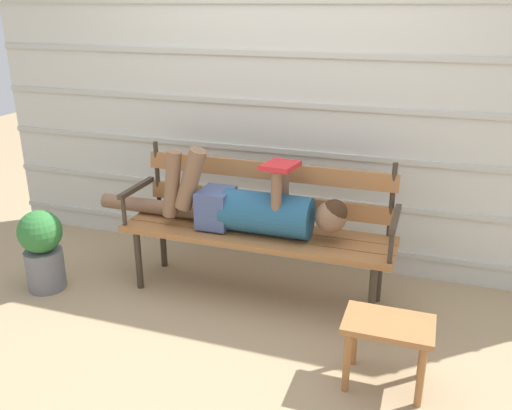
# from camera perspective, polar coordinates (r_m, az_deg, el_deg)

# --- Properties ---
(ground_plane) EXTENTS (12.00, 12.00, 0.00)m
(ground_plane) POSITION_cam_1_polar(r_m,az_deg,el_deg) (3.49, -0.73, -10.39)
(ground_plane) COLOR tan
(house_siding) EXTENTS (4.56, 0.08, 2.30)m
(house_siding) POSITION_cam_1_polar(r_m,az_deg,el_deg) (3.75, 3.07, 10.68)
(house_siding) COLOR beige
(house_siding) RESTS_ON ground
(park_bench) EXTENTS (1.73, 0.45, 0.91)m
(park_bench) POSITION_cam_1_polar(r_m,az_deg,el_deg) (3.43, 0.36, -1.62)
(park_bench) COLOR #9E6638
(park_bench) RESTS_ON ground
(reclining_person) EXTENTS (1.71, 0.27, 0.53)m
(reclining_person) POSITION_cam_1_polar(r_m,az_deg,el_deg) (3.35, -0.93, -0.25)
(reclining_person) COLOR #23567A
(footstool) EXTENTS (0.43, 0.28, 0.36)m
(footstool) POSITION_cam_1_polar(r_m,az_deg,el_deg) (2.76, 13.74, -13.15)
(footstool) COLOR #9E6638
(footstool) RESTS_ON ground
(potted_plant) EXTENTS (0.28, 0.28, 0.55)m
(potted_plant) POSITION_cam_1_polar(r_m,az_deg,el_deg) (3.80, -21.63, -4.22)
(potted_plant) COLOR slate
(potted_plant) RESTS_ON ground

